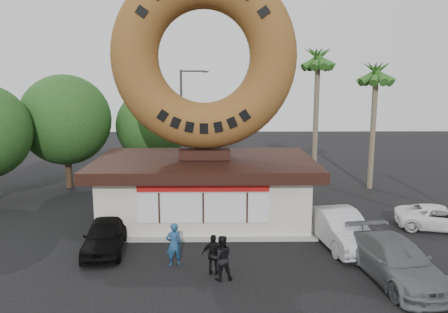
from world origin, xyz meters
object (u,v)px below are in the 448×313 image
person_left (174,244)px  car_white (441,218)px  giant_donut (204,57)px  car_grey (396,261)px  car_silver (340,228)px  street_lamp (184,118)px  car_black (105,236)px  person_center (221,258)px  donut_shop (205,187)px  person_right (214,255)px

person_left → car_white: (12.76, 4.07, -0.29)m
giant_donut → person_left: size_ratio=5.25×
car_grey → car_white: (4.43, 5.46, -0.16)m
car_silver → car_white: 5.93m
street_lamp → car_white: 18.32m
car_black → car_white: bearing=3.4°
person_left → car_silver: person_left is taller
giant_donut → person_center: size_ratio=5.43×
car_black → car_silver: bearing=-2.9°
giant_donut → person_center: giant_donut is taller
street_lamp → car_silver: bearing=-59.9°
car_silver → car_white: (5.57, 2.04, -0.20)m
person_left → car_black: bearing=-43.5°
street_lamp → car_white: street_lamp is taller
donut_shop → car_silver: donut_shop is taller
giant_donut → person_left: (-1.08, -5.79, -7.55)m
person_center → car_silver: bearing=-158.8°
person_left → person_center: bearing=127.7°
person_center → car_white: (10.89, 5.35, -0.27)m
person_center → person_right: bearing=-68.1°
donut_shop → person_right: size_ratio=7.11×
donut_shop → car_white: size_ratio=2.65×
person_center → car_black: 5.73m
person_right → car_silver: size_ratio=0.33×
car_grey → car_white: car_grey is taller
person_left → car_silver: (7.19, 2.04, -0.09)m
car_white → car_grey: bearing=155.1°
person_left → person_center: (1.87, -1.28, -0.03)m
giant_donut → car_white: (11.68, -1.72, -7.84)m
street_lamp → person_center: street_lamp is taller
person_center → street_lamp: bearing=-92.0°
car_black → car_silver: 10.33m
street_lamp → person_left: (0.78, -15.79, -3.60)m
person_right → person_center: bearing=134.6°
person_right → car_black: (-4.72, 2.34, -0.09)m
street_lamp → giant_donut: bearing=-79.5°
donut_shop → person_right: 6.71m
giant_donut → car_black: giant_donut is taller
person_left → car_black: (-3.13, 1.50, -0.19)m
person_right → car_grey: bearing=-172.6°
person_left → person_right: (1.59, -0.84, -0.09)m
donut_shop → car_black: (-4.21, -4.27, -1.07)m
car_silver → person_center: bearing=-156.8°
car_silver → car_grey: size_ratio=0.93×
street_lamp → car_black: street_lamp is taller
car_black → car_grey: 11.81m
person_left → car_black: person_left is taller
street_lamp → person_right: size_ratio=5.08×
donut_shop → person_center: 7.16m
giant_donut → person_right: giant_donut is taller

